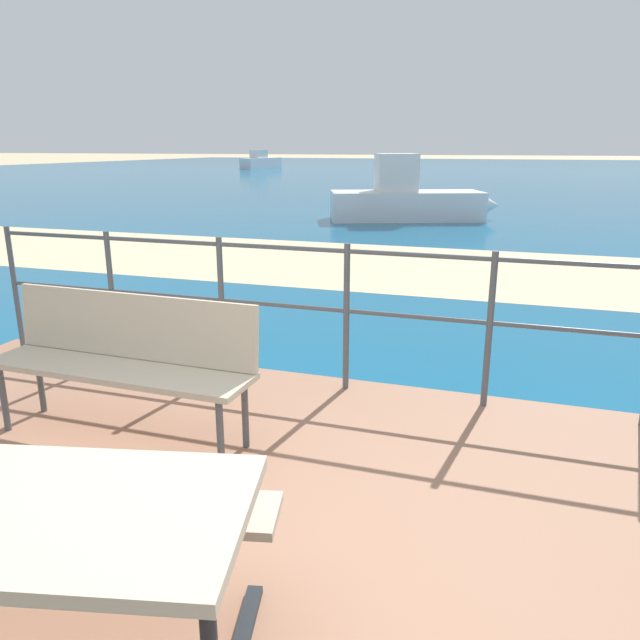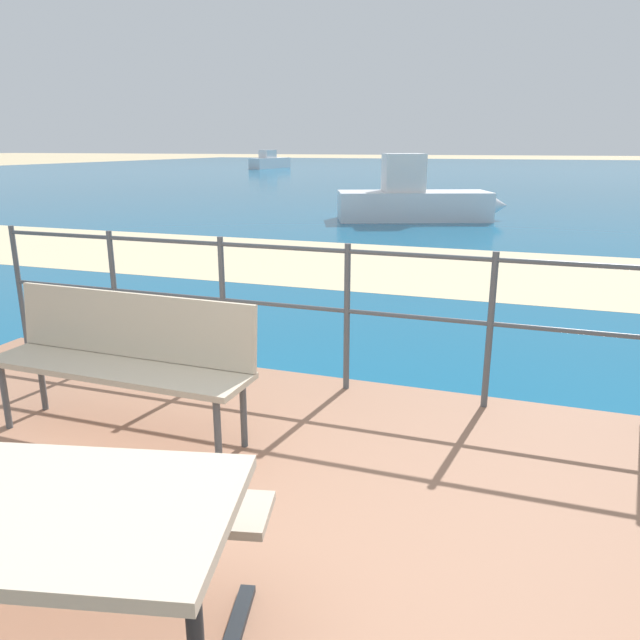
# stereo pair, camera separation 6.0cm
# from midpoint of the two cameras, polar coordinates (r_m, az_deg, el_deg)

# --- Properties ---
(patio_paving) EXTENTS (6.40, 5.20, 0.06)m
(patio_paving) POSITION_cam_midpoint_polar(r_m,az_deg,el_deg) (2.60, -14.94, -26.66)
(patio_paving) COLOR #996B51
(patio_paving) RESTS_ON ground
(sea_water) EXTENTS (90.00, 90.00, 0.01)m
(sea_water) POSITION_cam_midpoint_polar(r_m,az_deg,el_deg) (41.61, 17.04, 12.99)
(sea_water) COLOR #145B84
(sea_water) RESTS_ON ground
(beach_strip) EXTENTS (54.02, 4.05, 0.01)m
(beach_strip) POSITION_cam_midpoint_polar(r_m,az_deg,el_deg) (9.23, 10.78, 4.79)
(beach_strip) COLOR beige
(beach_strip) RESTS_ON ground
(park_bench) EXTENTS (1.67, 0.45, 0.86)m
(park_bench) POSITION_cam_midpoint_polar(r_m,az_deg,el_deg) (3.81, -18.35, -2.90)
(park_bench) COLOR #BCAD93
(park_bench) RESTS_ON patio_paving
(railing_fence) EXTENTS (5.94, 0.04, 1.07)m
(railing_fence) POSITION_cam_midpoint_polar(r_m,az_deg,el_deg) (4.27, 2.11, 1.75)
(railing_fence) COLOR #4C5156
(railing_fence) RESTS_ON patio_paving
(boat_near) EXTENTS (1.52, 5.57, 1.41)m
(boat_near) POSITION_cam_midpoint_polar(r_m,az_deg,el_deg) (50.20, -5.53, 14.60)
(boat_near) COLOR silver
(boat_near) RESTS_ON sea_water
(boat_far) EXTENTS (4.22, 2.55, 1.58)m
(boat_far) POSITION_cam_midpoint_polar(r_m,az_deg,el_deg) (15.22, 8.14, 11.19)
(boat_far) COLOR silver
(boat_far) RESTS_ON sea_water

